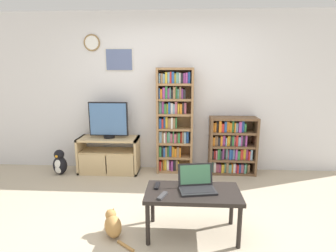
# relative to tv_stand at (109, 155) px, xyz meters

# --- Properties ---
(ground_plane) EXTENTS (18.00, 18.00, 0.00)m
(ground_plane) POSITION_rel_tv_stand_xyz_m (1.01, -1.57, -0.30)
(ground_plane) COLOR #BCAD93
(wall_back) EXTENTS (6.43, 0.09, 2.60)m
(wall_back) POSITION_rel_tv_stand_xyz_m (1.01, 0.27, 1.01)
(wall_back) COLOR silver
(wall_back) RESTS_ON ground_plane
(tv_stand) EXTENTS (0.98, 0.41, 0.59)m
(tv_stand) POSITION_rel_tv_stand_xyz_m (0.00, 0.00, 0.00)
(tv_stand) COLOR tan
(tv_stand) RESTS_ON ground_plane
(television) EXTENTS (0.63, 0.18, 0.59)m
(television) POSITION_rel_tv_stand_xyz_m (0.02, 0.00, 0.59)
(television) COLOR black
(television) RESTS_ON tv_stand
(bookshelf_tall) EXTENTS (0.59, 0.26, 1.72)m
(bookshelf_tall) POSITION_rel_tv_stand_xyz_m (1.07, 0.11, 0.57)
(bookshelf_tall) COLOR #9E754C
(bookshelf_tall) RESTS_ON ground_plane
(bookshelf_short) EXTENTS (0.75, 0.31, 0.94)m
(bookshelf_short) POSITION_rel_tv_stand_xyz_m (2.01, 0.09, 0.16)
(bookshelf_short) COLOR brown
(bookshelf_short) RESTS_ON ground_plane
(coffee_table) EXTENTS (0.96, 0.49, 0.48)m
(coffee_table) POSITION_rel_tv_stand_xyz_m (1.33, -1.63, 0.12)
(coffee_table) COLOR black
(coffee_table) RESTS_ON ground_plane
(laptop) EXTENTS (0.40, 0.33, 0.25)m
(laptop) POSITION_rel_tv_stand_xyz_m (1.37, -1.58, 0.24)
(laptop) COLOR #232326
(laptop) RESTS_ON coffee_table
(remote_near_laptop) EXTENTS (0.05, 0.16, 0.02)m
(remote_near_laptop) POSITION_rel_tv_stand_xyz_m (0.96, -1.55, 0.19)
(remote_near_laptop) COLOR black
(remote_near_laptop) RESTS_ON coffee_table
(remote_far_from_laptop) EXTENTS (0.10, 0.17, 0.02)m
(remote_far_from_laptop) POSITION_rel_tv_stand_xyz_m (1.03, -1.77, 0.19)
(remote_far_from_laptop) COLOR #38383A
(remote_far_from_laptop) RESTS_ON coffee_table
(cat) EXTENTS (0.40, 0.40, 0.27)m
(cat) POSITION_rel_tv_stand_xyz_m (0.51, -1.71, -0.18)
(cat) COLOR #B78447
(cat) RESTS_ON ground_plane
(penguin_figurine) EXTENTS (0.22, 0.20, 0.42)m
(penguin_figurine) POSITION_rel_tv_stand_xyz_m (-0.78, -0.15, -0.11)
(penguin_figurine) COLOR black
(penguin_figurine) RESTS_ON ground_plane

